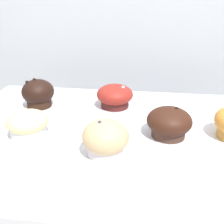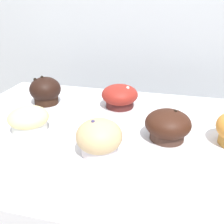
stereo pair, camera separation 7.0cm
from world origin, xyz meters
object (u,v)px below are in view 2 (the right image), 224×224
(muffin_front_center, at_px, (168,126))
(muffin_front_right, at_px, (120,96))
(muffin_back_left, at_px, (29,120))
(muffin_back_center, at_px, (99,138))
(muffin_back_right, at_px, (45,91))

(muffin_front_center, height_order, muffin_front_right, muffin_front_center)
(muffin_back_left, height_order, muffin_back_center, muffin_back_center)
(muffin_front_center, distance_m, muffin_back_center, 0.18)
(muffin_back_right, xyz_separation_m, muffin_back_center, (0.26, -0.25, -0.00))
(muffin_back_right, distance_m, muffin_back_center, 0.36)
(muffin_back_left, distance_m, muffin_back_right, 0.20)
(muffin_front_center, relative_size, muffin_back_left, 1.08)
(muffin_back_left, relative_size, muffin_back_center, 1.01)
(muffin_back_left, distance_m, muffin_front_right, 0.29)
(muffin_front_center, relative_size, muffin_back_right, 1.12)
(muffin_back_left, relative_size, muffin_front_right, 0.91)
(muffin_front_center, height_order, muffin_back_center, muffin_back_center)
(muffin_front_center, distance_m, muffin_front_right, 0.23)
(muffin_front_center, xyz_separation_m, muffin_back_center, (-0.15, -0.10, 0.00))
(muffin_front_center, relative_size, muffin_front_right, 0.98)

